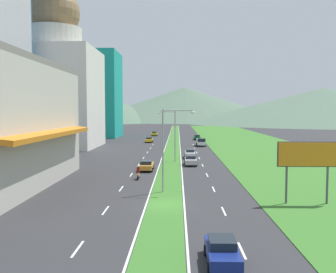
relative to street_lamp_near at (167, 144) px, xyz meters
The scene contains 40 objects.
ground_plane 7.31m from the street_lamp_near, 90.02° to the right, with size 600.00×600.00×0.00m, color #2D2D30.
grass_median 55.04m from the street_lamp_near, 90.00° to the left, with size 3.20×240.00×0.06m, color #387028.
grass_verge_right 58.77m from the street_lamp_near, 69.40° to the left, with size 24.00×240.00×0.06m, color #387028.
lane_dash_left_1 17.75m from the street_lamp_near, 107.48° to the right, with size 0.16×2.80×0.01m, color silver.
lane_dash_left_2 10.22m from the street_lamp_near, 125.29° to the right, with size 0.16×2.80×0.01m, color silver.
lane_dash_left_3 7.45m from the street_lamp_near, 160.72° to the left, with size 0.16×2.80×0.01m, color silver.
lane_dash_left_4 12.98m from the street_lamp_near, 115.33° to the left, with size 0.16×2.80×0.01m, color silver.
lane_dash_left_5 21.05m from the street_lamp_near, 104.47° to the left, with size 0.16×2.80×0.01m, color silver.
lane_dash_left_6 29.66m from the street_lamp_near, 100.06° to the left, with size 0.16×2.80×0.01m, color silver.
lane_dash_left_7 38.45m from the street_lamp_near, 97.69° to the left, with size 0.16×2.80×0.01m, color silver.
lane_dash_left_8 47.31m from the street_lamp_near, 96.23° to the left, with size 0.16×2.80×0.01m, color silver.
lane_dash_left_9 56.21m from the street_lamp_near, 95.23° to the left, with size 0.16×2.80×0.01m, color silver.
lane_dash_right_1 17.75m from the street_lamp_near, 72.53° to the right, with size 0.16×2.80×0.01m, color silver.
lane_dash_right_2 10.21m from the street_lamp_near, 54.73° to the right, with size 0.16×2.80×0.01m, color silver.
lane_dash_right_3 7.45m from the street_lamp_near, 19.29° to the left, with size 0.16×2.80×0.01m, color silver.
lane_dash_right_4 12.98m from the street_lamp_near, 64.68° to the left, with size 0.16×2.80×0.01m, color silver.
lane_dash_right_5 21.05m from the street_lamp_near, 75.54° to the left, with size 0.16×2.80×0.01m, color silver.
lane_dash_right_6 29.66m from the street_lamp_near, 79.95° to the left, with size 0.16×2.80×0.01m, color silver.
lane_dash_right_7 38.45m from the street_lamp_near, 82.31° to the left, with size 0.16×2.80×0.01m, color silver.
lane_dash_right_8 47.31m from the street_lamp_near, 83.78° to the left, with size 0.16×2.80×0.01m, color silver.
lane_dash_right_9 56.21m from the street_lamp_near, 84.77° to the left, with size 0.16×2.80×0.01m, color silver.
edge_line_median_left 55.07m from the street_lamp_near, 91.83° to the left, with size 0.16×240.00×0.01m, color silver.
edge_line_median_right 55.07m from the street_lamp_near, 88.17° to the left, with size 0.16×240.00×0.01m, color silver.
domed_building 56.84m from the street_lamp_near, 119.63° to the left, with size 19.56×19.56×37.40m.
midrise_colored 88.34m from the street_lamp_near, 107.77° to the left, with size 17.29×17.29×27.72m, color teal.
hill_far_left 274.57m from the street_lamp_near, 107.36° to the left, with size 159.59×159.59×28.06m, color #516B56.
hill_far_center 292.54m from the street_lamp_near, 88.49° to the left, with size 178.61×178.61×29.49m, color #516B56.
hill_far_right 250.43m from the street_lamp_near, 65.35° to the left, with size 200.75×200.75×24.73m, color #516B56.
street_lamp_near is the anchor object (origin of this frame).
street_lamp_mid 23.78m from the street_lamp_near, 89.19° to the left, with size 3.15×0.34×8.61m.
billboard_roadside 13.84m from the street_lamp_near, 19.40° to the right, with size 5.53×0.28×5.80m.
car_0 19.16m from the street_lamp_near, 78.76° to the right, with size 1.86×4.10×1.46m.
car_1 15.50m from the street_lamp_near, 103.06° to the left, with size 1.98×4.60×1.44m.
car_2 20.65m from the street_lamp_near, 80.82° to the left, with size 1.94×4.33×1.51m.
car_3 29.51m from the street_lamp_near, 83.29° to the left, with size 1.87×4.56×1.57m.
car_4 62.84m from the street_lamp_near, 96.03° to the left, with size 1.93×4.13×1.46m.
car_5 72.31m from the street_lamp_near, 84.45° to the left, with size 1.94×4.51×1.47m.
car_6 89.88m from the street_lamp_near, 94.36° to the left, with size 1.85×4.70×1.52m.
pickup_truck_0 52.41m from the street_lamp_near, 82.45° to the left, with size 2.18×5.40×2.00m.
motorcycle_rider 9.56m from the street_lamp_near, 116.64° to the left, with size 0.36×2.00×1.80m.
Camera 1 is at (1.12, -33.48, 8.60)m, focal length 39.77 mm.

